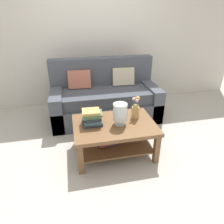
{
  "coord_description": "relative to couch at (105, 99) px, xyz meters",
  "views": [
    {
      "loc": [
        -0.55,
        -2.58,
        1.84
      ],
      "look_at": [
        -0.02,
        -0.14,
        0.57
      ],
      "focal_mm": 32.33,
      "sensor_mm": 36.0,
      "label": 1
    }
  ],
  "objects": [
    {
      "name": "ground_plane",
      "position": [
        -0.05,
        -0.82,
        -0.36
      ],
      "size": [
        10.0,
        10.0,
        0.0
      ],
      "primitive_type": "plane",
      "color": "#B7B2A8"
    },
    {
      "name": "couch",
      "position": [
        0.0,
        0.0,
        0.0
      ],
      "size": [
        1.92,
        0.9,
        1.06
      ],
      "color": "#474C56",
      "rests_on": "ground"
    },
    {
      "name": "back_wall",
      "position": [
        -0.05,
        0.83,
        0.99
      ],
      "size": [
        6.4,
        0.12,
        2.7
      ],
      "primitive_type": "cube",
      "color": "beige",
      "rests_on": "ground"
    },
    {
      "name": "glass_hurricane_vase",
      "position": [
        -0.0,
        -1.14,
        0.28
      ],
      "size": [
        0.19,
        0.19,
        0.3
      ],
      "color": "silver",
      "rests_on": "coffee_table"
    },
    {
      "name": "coffee_table",
      "position": [
        -0.07,
        -1.1,
        -0.03
      ],
      "size": [
        1.1,
        0.77,
        0.47
      ],
      "color": "brown",
      "rests_on": "ground"
    },
    {
      "name": "book_stack_main",
      "position": [
        -0.36,
        -1.06,
        0.2
      ],
      "size": [
        0.28,
        0.24,
        0.2
      ],
      "color": "#2D333D",
      "rests_on": "coffee_table"
    },
    {
      "name": "flower_pitcher",
      "position": [
        0.26,
        -1.0,
        0.22
      ],
      "size": [
        0.11,
        0.12,
        0.32
      ],
      "color": "tan",
      "rests_on": "coffee_table"
    }
  ]
}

